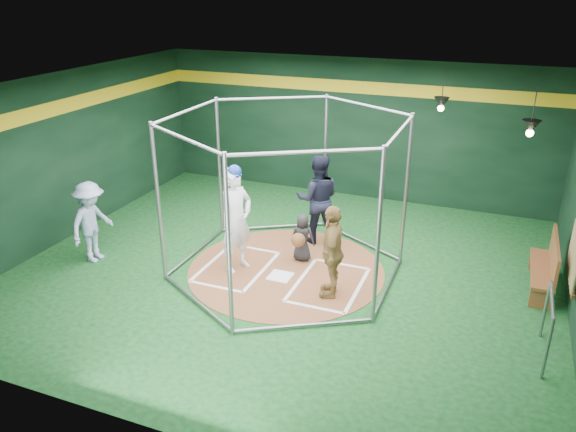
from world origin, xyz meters
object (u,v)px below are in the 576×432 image
at_px(umpire, 318,199).
at_px(dugout_bench, 548,265).
at_px(batter_figure, 236,219).
at_px(visitor_leopard, 332,251).

xyz_separation_m(umpire, dugout_bench, (4.50, -0.43, -0.47)).
bearing_deg(batter_figure, umpire, 60.20).
bearing_deg(visitor_leopard, batter_figure, -110.60).
bearing_deg(visitor_leopard, umpire, -167.75).
bearing_deg(dugout_bench, batter_figure, -166.26).
distance_m(batter_figure, visitor_leopard, 2.01).
bearing_deg(batter_figure, visitor_leopard, -7.57).
relative_size(umpire, dugout_bench, 1.15).
relative_size(visitor_leopard, umpire, 0.89).
bearing_deg(dugout_bench, visitor_leopard, -155.50).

